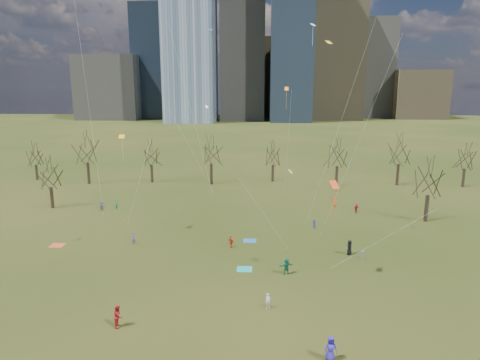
{
  "coord_description": "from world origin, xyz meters",
  "views": [
    {
      "loc": [
        2.68,
        -41.12,
        18.65
      ],
      "look_at": [
        0.0,
        12.0,
        7.0
      ],
      "focal_mm": 32.0,
      "sensor_mm": 36.0,
      "label": 1
    }
  ],
  "objects_px": {
    "person_2": "(118,316)",
    "blanket_navy": "(250,241)",
    "person_1": "(268,301)",
    "person_0": "(331,349)",
    "blanket_teal": "(244,269)",
    "person_4": "(231,242)",
    "blanket_crimson": "(57,245)"
  },
  "relations": [
    {
      "from": "blanket_crimson",
      "to": "person_0",
      "type": "bearing_deg",
      "value": -35.08
    },
    {
      "from": "blanket_navy",
      "to": "blanket_crimson",
      "type": "height_order",
      "value": "same"
    },
    {
      "from": "person_1",
      "to": "blanket_teal",
      "type": "bearing_deg",
      "value": 79.45
    },
    {
      "from": "person_1",
      "to": "person_4",
      "type": "height_order",
      "value": "person_4"
    },
    {
      "from": "blanket_teal",
      "to": "person_2",
      "type": "distance_m",
      "value": 14.87
    },
    {
      "from": "blanket_navy",
      "to": "person_0",
      "type": "height_order",
      "value": "person_0"
    },
    {
      "from": "person_4",
      "to": "blanket_teal",
      "type": "bearing_deg",
      "value": 150.32
    },
    {
      "from": "person_1",
      "to": "person_4",
      "type": "xyz_separation_m",
      "value": [
        -4.17,
        13.98,
        0.04
      ]
    },
    {
      "from": "person_1",
      "to": "person_2",
      "type": "relative_size",
      "value": 0.77
    },
    {
      "from": "blanket_teal",
      "to": "person_2",
      "type": "relative_size",
      "value": 0.88
    },
    {
      "from": "person_0",
      "to": "person_2",
      "type": "bearing_deg",
      "value": 162.23
    },
    {
      "from": "person_0",
      "to": "blanket_teal",
      "type": "bearing_deg",
      "value": 108.29
    },
    {
      "from": "blanket_navy",
      "to": "person_0",
      "type": "bearing_deg",
      "value": -75.0
    },
    {
      "from": "blanket_teal",
      "to": "person_4",
      "type": "bearing_deg",
      "value": 106.85
    },
    {
      "from": "person_1",
      "to": "person_2",
      "type": "height_order",
      "value": "person_2"
    },
    {
      "from": "blanket_navy",
      "to": "blanket_teal",
      "type": "bearing_deg",
      "value": -92.16
    },
    {
      "from": "person_0",
      "to": "person_4",
      "type": "height_order",
      "value": "person_0"
    },
    {
      "from": "blanket_teal",
      "to": "person_0",
      "type": "bearing_deg",
      "value": -66.19
    },
    {
      "from": "blanket_teal",
      "to": "person_1",
      "type": "height_order",
      "value": "person_1"
    },
    {
      "from": "blanket_crimson",
      "to": "person_0",
      "type": "relative_size",
      "value": 0.87
    },
    {
      "from": "person_0",
      "to": "person_1",
      "type": "xyz_separation_m",
      "value": [
        -4.23,
        6.93,
        -0.21
      ]
    },
    {
      "from": "blanket_crimson",
      "to": "person_2",
      "type": "relative_size",
      "value": 0.88
    },
    {
      "from": "person_0",
      "to": "person_4",
      "type": "xyz_separation_m",
      "value": [
        -8.39,
        20.91,
        -0.18
      ]
    },
    {
      "from": "person_4",
      "to": "person_1",
      "type": "bearing_deg",
      "value": 150.07
    },
    {
      "from": "person_0",
      "to": "person_4",
      "type": "bearing_deg",
      "value": 106.35
    },
    {
      "from": "blanket_teal",
      "to": "blanket_navy",
      "type": "bearing_deg",
      "value": 87.84
    },
    {
      "from": "blanket_crimson",
      "to": "person_1",
      "type": "height_order",
      "value": "person_1"
    },
    {
      "from": "person_1",
      "to": "person_0",
      "type": "bearing_deg",
      "value": -85.59
    },
    {
      "from": "person_1",
      "to": "person_2",
      "type": "xyz_separation_m",
      "value": [
        -11.87,
        -3.44,
        0.21
      ]
    },
    {
      "from": "blanket_crimson",
      "to": "person_2",
      "type": "bearing_deg",
      "value": -52.3
    },
    {
      "from": "person_2",
      "to": "blanket_navy",
      "type": "bearing_deg",
      "value": -31.88
    },
    {
      "from": "blanket_crimson",
      "to": "blanket_teal",
      "type": "bearing_deg",
      "value": -14.07
    }
  ]
}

